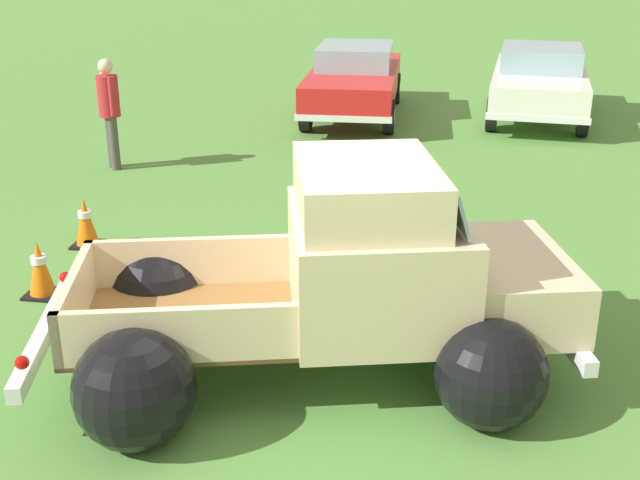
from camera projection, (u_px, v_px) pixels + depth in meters
The scene contains 7 objects.
ground_plane at pixel (303, 369), 7.25m from camera, with size 80.00×80.00×0.00m, color #548C3D.
vintage_pickup_truck at pixel (346, 292), 7.00m from camera, with size 4.95×3.59×1.96m.
show_car_0 at pixel (354, 78), 16.40m from camera, with size 1.92×4.51×1.43m.
show_car_1 at pixel (539, 80), 16.23m from camera, with size 2.22×4.36×1.43m.
spectator_0 at pixel (109, 107), 12.77m from camera, with size 0.48×0.48×1.78m.
lane_cone_0 at pixel (86, 222), 9.88m from camera, with size 0.36×0.36×0.63m.
lane_cone_1 at pixel (40, 269), 8.56m from camera, with size 0.36×0.36×0.63m.
Camera 1 is at (1.17, -6.19, 3.78)m, focal length 44.85 mm.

